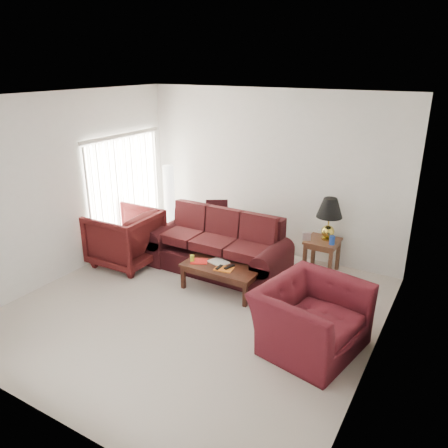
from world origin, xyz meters
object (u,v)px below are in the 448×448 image
at_px(armchair_left, 125,238).
at_px(coffee_table, 221,278).
at_px(end_table, 322,256).
at_px(floor_lamp, 170,202).
at_px(sofa, 217,244).
at_px(armchair_right, 311,318).

height_order(armchair_left, coffee_table, armchair_left).
xyz_separation_m(end_table, floor_lamp, (-3.17, -0.06, 0.47)).
height_order(sofa, coffee_table, sofa).
height_order(floor_lamp, coffee_table, floor_lamp).
height_order(armchair_right, coffee_table, armchair_right).
distance_m(sofa, armchair_right, 2.48).
bearing_deg(coffee_table, sofa, 128.18).
bearing_deg(end_table, sofa, -151.16).
xyz_separation_m(sofa, armchair_right, (2.13, -1.27, -0.08)).
relative_size(floor_lamp, armchair_left, 1.41).
bearing_deg(sofa, floor_lamp, 153.54).
bearing_deg(end_table, coffee_table, -128.78).
relative_size(end_table, armchair_right, 0.46).
bearing_deg(coffee_table, armchair_right, -20.74).
bearing_deg(armchair_left, coffee_table, 89.27).
bearing_deg(floor_lamp, end_table, 1.06).
distance_m(end_table, floor_lamp, 3.20).
distance_m(sofa, coffee_table, 0.76).
distance_m(floor_lamp, armchair_right, 4.28).
distance_m(sofa, end_table, 1.80).
bearing_deg(armchair_right, end_table, 26.32).
bearing_deg(sofa, armchair_left, -159.08).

